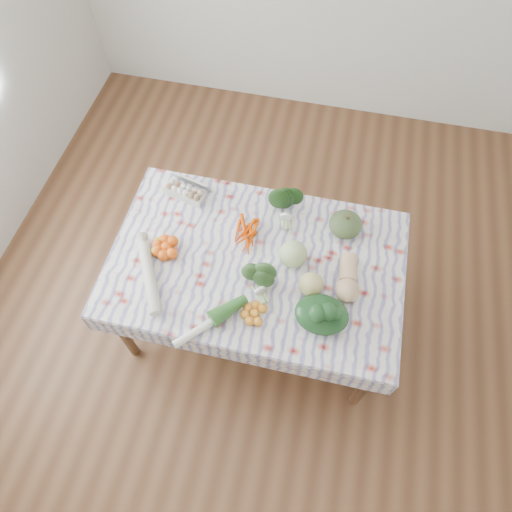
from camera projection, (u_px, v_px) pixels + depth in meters
ground at (256, 315)px, 3.23m from camera, size 4.50×4.50×0.00m
dining_table at (256, 268)px, 2.64m from camera, size 1.60×1.00×0.75m
tablecloth at (256, 262)px, 2.58m from camera, size 1.66×1.06×0.01m
egg_carton at (185, 192)px, 2.78m from camera, size 0.28×0.16×0.07m
carrot_bunch at (244, 234)px, 2.65m from camera, size 0.25×0.23×0.04m
kale_bunch at (286, 206)px, 2.67m from camera, size 0.20×0.19×0.16m
kabocha_squash at (346, 224)px, 2.63m from camera, size 0.22×0.22×0.13m
cabbage at (293, 254)px, 2.51m from camera, size 0.20×0.20×0.15m
butternut_squash at (348, 278)px, 2.45m from camera, size 0.14×0.28×0.13m
orange_cluster at (166, 247)px, 2.58m from camera, size 0.25×0.25×0.07m
broccoli at (256, 281)px, 2.44m from camera, size 0.22×0.22×0.12m
mandarin_cluster at (255, 313)px, 2.38m from camera, size 0.19×0.19×0.05m
grapefruit at (311, 285)px, 2.42m from camera, size 0.16×0.16×0.13m
spinach_bag at (322, 314)px, 2.34m from camera, size 0.35×0.32×0.12m
daikon at (150, 278)px, 2.48m from camera, size 0.28×0.44×0.07m
leek at (210, 323)px, 2.36m from camera, size 0.32×0.35×0.05m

